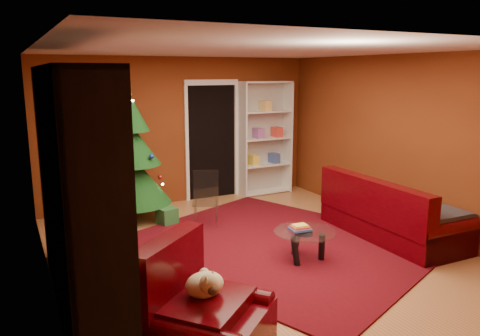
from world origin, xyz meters
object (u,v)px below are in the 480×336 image
dog (204,285)px  sofa (393,207)px  media_unit (75,193)px  white_bookshelf (265,138)px  acrylic_chair (206,202)px  coffee_table (304,245)px  armchair (207,310)px  gift_box_teal (119,210)px  rug (277,245)px  christmas_tree (131,154)px  gift_box_red (121,205)px  gift_box_green (167,216)px

dog → sofa: 3.72m
media_unit → white_bookshelf: 5.02m
acrylic_chair → coffee_table: bearing=-47.2°
armchair → coffee_table: bearing=-5.7°
gift_box_teal → coffee_table: size_ratio=0.36×
rug → gift_box_teal: bearing=126.5°
rug → media_unit: size_ratio=1.22×
armchair → sofa: sofa is taller
gift_box_teal → acrylic_chair: 1.53m
christmas_tree → gift_box_red: christmas_tree is taller
rug → gift_box_teal: 2.77m
rug → acrylic_chair: (-0.56, 1.19, 0.37)m
christmas_tree → coffee_table: 3.18m
armchair → dog: armchair is taller
rug → sofa: sofa is taller
christmas_tree → coffee_table: bearing=-61.1°
gift_box_green → coffee_table: 2.42m
media_unit → dog: bearing=-54.8°
christmas_tree → armchair: size_ratio=2.17×
armchair → sofa: (3.47, 1.42, 0.06)m
gift_box_green → armchair: armchair is taller
dog → media_unit: bearing=84.0°
rug → christmas_tree: christmas_tree is taller
dog → coffee_table: (1.85, 1.20, -0.39)m
sofa → acrylic_chair: (-2.20, 1.64, -0.07)m
gift_box_teal → christmas_tree: bearing=-38.3°
gift_box_green → gift_box_teal: bearing=131.6°
armchair → acrylic_chair: (1.27, 3.06, -0.01)m
rug → christmas_tree: (-1.46, 2.07, 1.05)m
christmas_tree → armchair: (-0.37, -3.95, -0.67)m
armchair → gift_box_red: bearing=46.2°
coffee_table → gift_box_red: bearing=116.1°
christmas_tree → dog: 3.92m
white_bookshelf → armchair: size_ratio=2.19×
gift_box_red → dog: dog is taller
dog → acrylic_chair: acrylic_chair is taller
christmas_tree → gift_box_teal: size_ratio=7.96×
gift_box_red → sofa: size_ratio=0.10×
white_bookshelf → dog: size_ratio=5.55×
dog → sofa: size_ratio=0.19×
gift_box_green → sofa: bearing=-36.7°
gift_box_red → white_bookshelf: (2.81, -0.02, 0.97)m
gift_box_green → dog: size_ratio=0.67×
gift_box_red → white_bookshelf: size_ratio=0.10×
gift_box_green → christmas_tree: bearing=127.7°
gift_box_red → dog: size_ratio=0.55×
rug → dog: size_ratio=9.48×
armchair → dog: 0.21m
christmas_tree → white_bookshelf: white_bookshelf is taller
rug → armchair: armchair is taller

